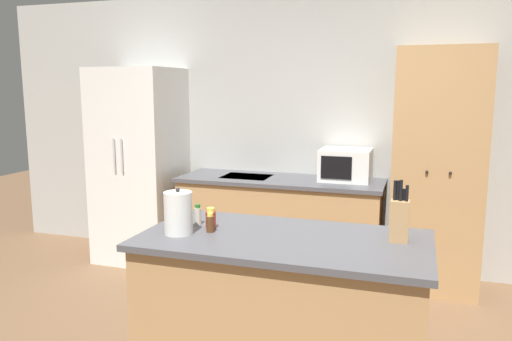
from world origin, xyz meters
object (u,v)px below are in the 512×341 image
at_px(pantry_cabinet, 437,172).
at_px(knife_block, 400,219).
at_px(fire_extinguisher, 103,231).
at_px(spice_bottle_short_red, 178,218).
at_px(microwave, 346,165).
at_px(spice_bottle_green_herb, 210,223).
at_px(kettle, 178,213).
at_px(spice_bottle_tall_dark, 211,219).
at_px(spice_bottle_amber_oil, 198,215).
at_px(refrigerator, 140,165).

bearing_deg(pantry_cabinet, knife_block, -97.35).
bearing_deg(fire_extinguisher, pantry_cabinet, -0.36).
relative_size(knife_block, spice_bottle_short_red, 3.36).
xyz_separation_m(microwave, spice_bottle_green_herb, (-0.45, -2.01, -0.05)).
bearing_deg(pantry_cabinet, kettle, -123.91).
distance_m(spice_bottle_tall_dark, fire_extinguisher, 2.93).
bearing_deg(kettle, spice_bottle_amber_oil, 84.38).
relative_size(knife_block, spice_bottle_green_herb, 2.99).
bearing_deg(knife_block, fire_extinguisher, 149.38).
distance_m(spice_bottle_amber_oil, kettle, 0.21).
bearing_deg(refrigerator, pantry_cabinet, 1.63).
bearing_deg(knife_block, spice_bottle_short_red, -176.18).
relative_size(refrigerator, spice_bottle_amber_oil, 16.14).
relative_size(spice_bottle_green_herb, fire_extinguisher, 0.25).
distance_m(spice_bottle_green_herb, kettle, 0.18).
height_order(kettle, fire_extinguisher, kettle).
xyz_separation_m(refrigerator, fire_extinguisher, (-0.55, 0.10, -0.76)).
xyz_separation_m(spice_bottle_tall_dark, kettle, (-0.12, -0.15, 0.06)).
distance_m(refrigerator, spice_bottle_amber_oil, 2.26).
height_order(refrigerator, microwave, refrigerator).
bearing_deg(pantry_cabinet, spice_bottle_green_herb, -121.92).
bearing_deg(pantry_cabinet, spice_bottle_amber_oil, -126.36).
distance_m(microwave, knife_block, 1.95).
xyz_separation_m(microwave, fire_extinguisher, (-2.56, -0.04, -0.84)).
bearing_deg(microwave, pantry_cabinet, -4.59).
bearing_deg(knife_block, spice_bottle_green_herb, -171.73).
distance_m(microwave, kettle, 2.18).
height_order(pantry_cabinet, spice_bottle_green_herb, pantry_cabinet).
height_order(spice_bottle_tall_dark, spice_bottle_amber_oil, same).
bearing_deg(microwave, spice_bottle_amber_oil, -106.98).
bearing_deg(microwave, fire_extinguisher, -179.08).
xyz_separation_m(microwave, kettle, (-0.60, -2.09, 0.02)).
xyz_separation_m(spice_bottle_tall_dark, spice_bottle_green_herb, (0.03, -0.07, -0.00)).
distance_m(microwave, fire_extinguisher, 2.69).
height_order(microwave, fire_extinguisher, microwave).
relative_size(spice_bottle_amber_oil, kettle, 0.46).
height_order(spice_bottle_green_herb, kettle, kettle).
distance_m(pantry_cabinet, spice_bottle_short_red, 2.38).
bearing_deg(fire_extinguisher, refrigerator, -10.36).
xyz_separation_m(spice_bottle_amber_oil, kettle, (-0.02, -0.20, 0.06)).
relative_size(pantry_cabinet, fire_extinguisher, 4.71).
bearing_deg(spice_bottle_tall_dark, kettle, -129.50).
relative_size(spice_bottle_short_red, fire_extinguisher, 0.22).
xyz_separation_m(spice_bottle_amber_oil, spice_bottle_green_herb, (0.13, -0.12, -0.00)).
bearing_deg(kettle, pantry_cabinet, 56.09).
height_order(microwave, knife_block, knife_block).
bearing_deg(knife_block, refrigerator, 145.80).
bearing_deg(microwave, knife_block, -74.02).
xyz_separation_m(knife_block, kettle, (-1.13, -0.22, -0.00)).
xyz_separation_m(knife_block, spice_bottle_tall_dark, (-1.01, -0.07, -0.06)).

